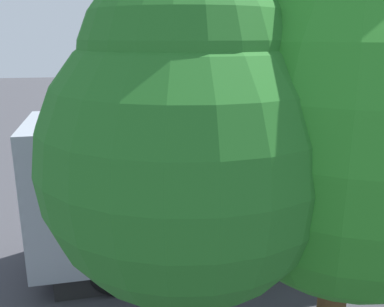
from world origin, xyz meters
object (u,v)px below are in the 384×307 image
object	(u,v)px
spectator_far_left	(289,167)
spectator_left	(244,167)
parked_motorcycle_silver	(146,202)
spectator_right	(174,176)
tree_right	(187,139)
stunt_motorcycle	(127,141)
spectator_centre	(210,171)
tree_left	(352,103)
tour_bus	(272,182)

from	to	relation	value
spectator_far_left	spectator_left	size ratio (longest dim) A/B	1.04
spectator_far_left	parked_motorcycle_silver	bearing A→B (deg)	7.13
spectator_right	tree_right	world-z (taller)	tree_right
stunt_motorcycle	tree_right	size ratio (longest dim) A/B	0.35
spectator_centre	stunt_motorcycle	size ratio (longest dim) A/B	0.93
parked_motorcycle_silver	tree_left	distance (m)	7.98
spectator_left	parked_motorcycle_silver	distance (m)	3.18
tree_right	stunt_motorcycle	bearing A→B (deg)	-87.98
spectator_right	spectator_left	bearing A→B (deg)	-173.12
tour_bus	tree_right	xyz separation A→B (m)	(2.73, 4.95, 2.31)
tour_bus	stunt_motorcycle	world-z (taller)	tour_bus
spectator_left	tree_left	xyz separation A→B (m)	(1.29, 7.72, 3.16)
spectator_far_left	parked_motorcycle_silver	distance (m)	4.36
spectator_left	spectator_centre	world-z (taller)	spectator_centre
parked_motorcycle_silver	spectator_left	bearing A→B (deg)	-163.78
tour_bus	spectator_centre	xyz separation A→B (m)	(0.86, -2.76, -0.58)
parked_motorcycle_silver	tour_bus	bearing A→B (deg)	142.17
parked_motorcycle_silver	tree_right	xyz separation A→B (m)	(-0.01, 7.08, 3.47)
tour_bus	tree_left	size ratio (longest dim) A/B	1.70
spectator_far_left	spectator_centre	xyz separation A→B (m)	(2.40, -0.09, -0.02)
stunt_motorcycle	tree_left	bearing A→B (deg)	100.40
spectator_left	parked_motorcycle_silver	xyz separation A→B (m)	(3.01, 0.88, -0.56)
spectator_far_left	tree_right	distance (m)	9.19
stunt_motorcycle	tree_left	xyz separation A→B (m)	(-2.13, 11.59, 3.14)
spectator_centre	tree_right	distance (m)	8.44
stunt_motorcycle	spectator_left	bearing A→B (deg)	131.42
spectator_far_left	stunt_motorcycle	distance (m)	6.30
tree_left	tour_bus	bearing A→B (deg)	-102.19
parked_motorcycle_silver	tree_left	world-z (taller)	tree_left
spectator_left	tree_left	world-z (taller)	tree_left
spectator_right	stunt_motorcycle	distance (m)	4.32
spectator_far_left	parked_motorcycle_silver	world-z (taller)	spectator_far_left
tree_right	tree_left	bearing A→B (deg)	-172.40
spectator_far_left	spectator_right	xyz separation A→B (m)	(3.44, -0.08, -0.10)
spectator_centre	tree_left	distance (m)	8.11
tree_left	spectator_left	bearing A→B (deg)	-99.45
spectator_far_left	parked_motorcycle_silver	xyz separation A→B (m)	(4.28, 0.54, -0.60)
tour_bus	stunt_motorcycle	distance (m)	7.58
tour_bus	stunt_motorcycle	xyz separation A→B (m)	(3.15, -6.88, -0.59)
spectator_far_left	tree_right	bearing A→B (deg)	60.70
tree_right	spectator_left	bearing A→B (deg)	-110.65
spectator_left	spectator_centre	distance (m)	1.15
spectator_far_left	stunt_motorcycle	bearing A→B (deg)	-41.92
tour_bus	stunt_motorcycle	size ratio (longest dim) A/B	5.47
spectator_centre	stunt_motorcycle	distance (m)	4.71
tour_bus	spectator_far_left	size ratio (longest dim) A/B	5.81
spectator_far_left	tour_bus	bearing A→B (deg)	59.99
stunt_motorcycle	spectator_right	bearing A→B (deg)	106.82
tour_bus	tree_left	bearing A→B (deg)	77.81
spectator_left	tree_left	distance (m)	8.45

